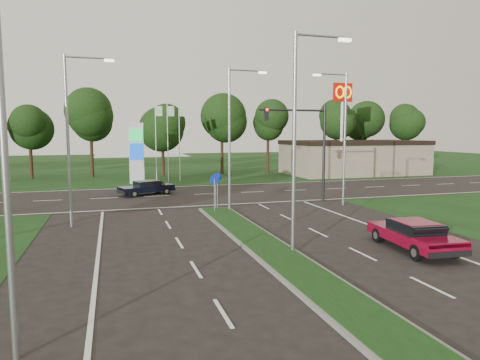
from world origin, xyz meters
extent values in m
plane|color=black|center=(0.00, 0.00, 0.00)|extent=(160.00, 160.00, 0.00)
cube|color=black|center=(0.00, 55.00, 0.00)|extent=(160.00, 50.00, 0.02)
cube|color=black|center=(0.00, 24.00, 0.00)|extent=(160.00, 12.00, 0.02)
cube|color=slate|center=(0.00, 4.00, 0.06)|extent=(2.00, 26.00, 0.12)
cube|color=gray|center=(22.00, 36.00, 2.00)|extent=(16.00, 9.00, 4.00)
cylinder|color=gray|center=(0.80, 6.00, 4.50)|extent=(0.16, 0.16, 9.00)
cylinder|color=gray|center=(1.90, 6.00, 8.90)|extent=(2.20, 0.10, 0.10)
cube|color=#FFF2CC|center=(3.00, 6.00, 8.80)|extent=(0.50, 0.22, 0.12)
cylinder|color=gray|center=(0.80, 16.00, 4.50)|extent=(0.16, 0.16, 9.00)
cylinder|color=gray|center=(1.90, 16.00, 8.90)|extent=(2.20, 0.10, 0.10)
cube|color=#FFF2CC|center=(3.00, 16.00, 8.80)|extent=(0.50, 0.22, 0.12)
cylinder|color=gray|center=(-8.50, 0.00, 4.50)|extent=(0.16, 0.16, 9.00)
cylinder|color=gray|center=(-8.50, 14.00, 4.50)|extent=(0.16, 0.16, 9.00)
cylinder|color=gray|center=(-7.40, 14.00, 8.90)|extent=(2.20, 0.10, 0.10)
cube|color=#FFF2CC|center=(-6.30, 14.00, 8.80)|extent=(0.50, 0.22, 0.12)
cylinder|color=gray|center=(9.00, 16.00, 4.50)|extent=(0.16, 0.16, 9.00)
cylinder|color=gray|center=(7.90, 16.00, 8.90)|extent=(2.20, 0.10, 0.10)
cube|color=#FFF2CC|center=(6.80, 16.00, 8.80)|extent=(0.50, 0.22, 0.12)
cylinder|color=black|center=(8.50, 18.00, 3.50)|extent=(0.20, 0.20, 7.00)
cylinder|color=black|center=(6.00, 18.00, 6.60)|extent=(5.00, 0.14, 0.14)
cube|color=black|center=(4.00, 18.00, 6.30)|extent=(0.28, 0.28, 0.90)
sphere|color=#FF190C|center=(4.00, 17.82, 6.60)|extent=(0.20, 0.20, 0.20)
cylinder|color=gray|center=(-0.30, 15.50, 1.10)|extent=(0.06, 0.06, 2.20)
cylinder|color=#0C26A5|center=(-0.30, 15.50, 2.10)|extent=(0.56, 0.04, 0.56)
cylinder|color=gray|center=(0.00, 16.50, 1.10)|extent=(0.06, 0.06, 2.20)
cylinder|color=#0C26A5|center=(0.00, 16.50, 2.10)|extent=(0.56, 0.04, 0.56)
cylinder|color=gray|center=(0.30, 17.20, 1.10)|extent=(0.06, 0.06, 2.20)
cylinder|color=#0C26A5|center=(0.30, 17.20, 2.10)|extent=(0.56, 0.04, 0.56)
cube|color=silver|center=(-4.00, 33.00, 3.00)|extent=(1.40, 0.30, 6.00)
cube|color=#0CA53F|center=(-4.00, 32.82, 4.80)|extent=(1.30, 0.08, 1.20)
cube|color=#0C3FBF|center=(-4.00, 32.82, 3.20)|extent=(1.30, 0.08, 1.60)
cylinder|color=silver|center=(-2.00, 34.00, 4.00)|extent=(0.08, 0.08, 8.00)
cube|color=#B2D8B2|center=(-1.65, 34.00, 7.20)|extent=(0.70, 0.02, 1.00)
cylinder|color=silver|center=(-0.80, 34.00, 4.00)|extent=(0.08, 0.08, 8.00)
cube|color=#B2D8B2|center=(-0.45, 34.00, 7.20)|extent=(0.70, 0.02, 1.00)
cylinder|color=silver|center=(0.40, 34.00, 4.00)|extent=(0.08, 0.08, 8.00)
cube|color=#B2D8B2|center=(0.75, 34.00, 7.20)|extent=(0.70, 0.02, 1.00)
cylinder|color=silver|center=(18.00, 32.00, 5.00)|extent=(0.30, 0.30, 10.00)
cube|color=#BF0C07|center=(18.00, 32.00, 9.40)|extent=(2.20, 0.35, 2.00)
torus|color=#FFC600|center=(17.55, 31.78, 9.40)|extent=(1.06, 0.16, 1.06)
torus|color=#FFC600|center=(18.45, 31.78, 9.40)|extent=(1.06, 0.16, 1.06)
cylinder|color=black|center=(0.00, 40.00, 2.20)|extent=(0.36, 0.36, 4.40)
sphere|color=black|center=(0.00, 40.00, 6.50)|extent=(6.00, 6.00, 6.00)
sphere|color=black|center=(0.30, 39.80, 7.50)|extent=(4.80, 4.80, 4.80)
cube|color=maroon|center=(6.00, 5.00, 0.57)|extent=(2.27, 4.73, 0.47)
cube|color=black|center=(5.99, 4.91, 1.02)|extent=(1.76, 2.15, 0.44)
cube|color=maroon|center=(5.99, 4.91, 1.24)|extent=(1.64, 1.78, 0.04)
cylinder|color=black|center=(5.27, 6.54, 0.32)|extent=(0.26, 0.66, 0.65)
cylinder|color=black|center=(6.98, 6.39, 0.32)|extent=(0.26, 0.66, 0.65)
cylinder|color=black|center=(5.02, 3.61, 0.32)|extent=(0.26, 0.66, 0.65)
cylinder|color=black|center=(6.73, 3.46, 0.32)|extent=(0.26, 0.66, 0.65)
cube|color=black|center=(-3.73, 24.87, 0.53)|extent=(4.58, 3.02, 0.43)
cube|color=black|center=(-3.65, 24.90, 0.94)|extent=(2.25, 2.00, 0.40)
cube|color=black|center=(-3.65, 24.90, 1.15)|extent=(1.90, 1.81, 0.04)
cylinder|color=black|center=(-4.76, 23.68, 0.30)|extent=(0.63, 0.38, 0.60)
cylinder|color=black|center=(-5.27, 25.17, 0.30)|extent=(0.63, 0.38, 0.60)
cylinder|color=black|center=(-2.19, 24.57, 0.30)|extent=(0.63, 0.38, 0.60)
cylinder|color=black|center=(-2.70, 26.06, 0.30)|extent=(0.63, 0.38, 0.60)
camera|label=1|loc=(-6.33, -10.07, 5.01)|focal=32.00mm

